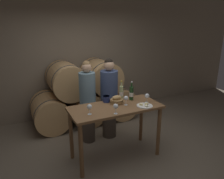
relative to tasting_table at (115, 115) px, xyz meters
The scene contains 15 objects.
ground_plane 0.78m from the tasting_table, ahead, with size 10.00×10.00×0.00m, color #726654.
stone_wall_back 2.32m from the tasting_table, 90.00° to the left, with size 10.00×0.12×3.20m.
barrel_stack 1.58m from the tasting_table, 90.00° to the left, with size 2.36×0.94×1.42m.
tasting_table is the anchor object (origin of this frame).
person_left 0.73m from the tasting_table, 108.74° to the left, with size 0.30×0.30×1.58m.
person_right 0.72m from the tasting_table, 73.49° to the left, with size 0.34×0.34×1.59m.
wine_bottle_red 0.50m from the tasting_table, 23.22° to the left, with size 0.07×0.07×0.33m.
wine_bottle_white 0.46m from the tasting_table, 47.82° to the left, with size 0.07×0.07×0.33m.
blue_crock 0.33m from the tasting_table, 100.47° to the left, with size 0.13×0.13×0.11m.
bread_basket 0.25m from the tasting_table, 56.51° to the left, with size 0.21×0.21×0.14m.
cheese_plate 0.50m from the tasting_table, 24.06° to the right, with size 0.26×0.26×0.04m.
wine_glass_far_left 0.56m from the tasting_table, 166.85° to the right, with size 0.08×0.08×0.16m.
wine_glass_left 0.39m from the tasting_table, 116.20° to the right, with size 0.08×0.08×0.16m.
wine_glass_center 0.32m from the tasting_table, ahead, with size 0.08×0.08×0.16m.
wine_glass_right 0.62m from the tasting_table, ahead, with size 0.08×0.08×0.16m.
Camera 1 is at (-1.47, -2.94, 2.24)m, focal length 35.00 mm.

